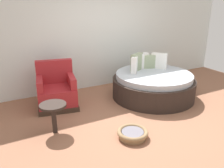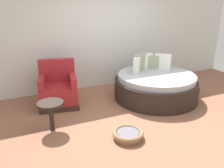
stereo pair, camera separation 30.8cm
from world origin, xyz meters
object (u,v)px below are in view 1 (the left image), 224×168
(pet_basket, at_px, (133,134))
(red_armchair, at_px, (57,91))
(round_daybed, at_px, (153,84))
(side_table, at_px, (53,109))

(pet_basket, bearing_deg, red_armchair, 112.12)
(round_daybed, height_order, red_armchair, round_daybed)
(round_daybed, distance_m, red_armchair, 2.18)
(side_table, bearing_deg, round_daybed, 11.57)
(side_table, bearing_deg, red_armchair, 72.25)
(round_daybed, distance_m, pet_basket, 1.88)
(pet_basket, bearing_deg, round_daybed, 42.65)
(round_daybed, height_order, pet_basket, round_daybed)
(pet_basket, distance_m, side_table, 1.36)
(red_armchair, bearing_deg, round_daybed, -14.53)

